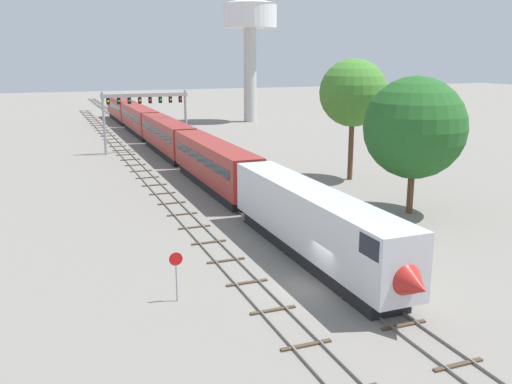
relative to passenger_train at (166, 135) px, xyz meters
name	(u,v)px	position (x,y,z in m)	size (l,w,h in m)	color
ground_plane	(314,287)	(-2.00, -48.91, -2.61)	(400.00, 400.00, 0.00)	gray
track_main	(151,142)	(0.00, 11.09, -2.54)	(2.60, 200.00, 0.16)	slate
track_near	(138,168)	(-5.50, -8.91, -2.54)	(2.60, 160.00, 0.16)	slate
passenger_train	(166,135)	(0.00, 0.00, 0.00)	(3.04, 110.34, 4.80)	silver
signal_gantry	(145,107)	(-2.25, 2.38, 3.80)	(12.10, 0.49, 8.64)	#999BA0
water_tower	(250,23)	(24.97, 32.74, 17.21)	(10.95, 10.95, 24.66)	beige
stop_sign	(176,270)	(-10.00, -47.81, -0.74)	(0.76, 0.08, 2.88)	gray
trackside_tree_left	(415,128)	(13.12, -37.54, 4.84)	(8.63, 8.63, 11.78)	brown
trackside_tree_mid	(353,93)	(15.33, -23.77, 6.86)	(7.25, 7.25, 13.13)	brown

